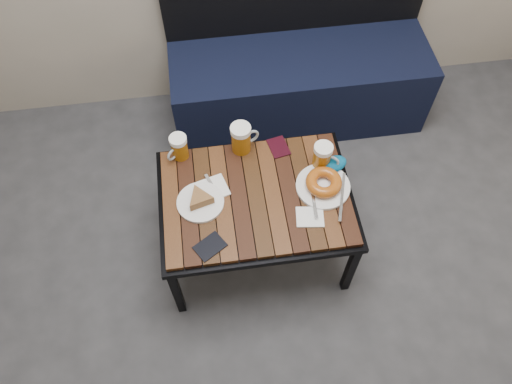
{
  "coord_description": "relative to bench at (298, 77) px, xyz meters",
  "views": [
    {
      "loc": [
        -0.32,
        -0.23,
        2.28
      ],
      "look_at": [
        -0.16,
        0.9,
        0.5
      ],
      "focal_mm": 35.0,
      "sensor_mm": 36.0,
      "label": 1
    }
  ],
  "objects": [
    {
      "name": "bench",
      "position": [
        0.0,
        0.0,
        0.0
      ],
      "size": [
        1.4,
        0.5,
        0.95
      ],
      "color": "black",
      "rests_on": "ground"
    },
    {
      "name": "cafe_table",
      "position": [
        -0.36,
        -0.87,
        0.16
      ],
      "size": [
        0.84,
        0.62,
        0.47
      ],
      "color": "black",
      "rests_on": "ground"
    },
    {
      "name": "beer_mug_left",
      "position": [
        -0.67,
        -0.61,
        0.26
      ],
      "size": [
        0.11,
        0.11,
        0.12
      ],
      "rotation": [
        0.0,
        0.0,
        3.87
      ],
      "color": "#92540B",
      "rests_on": "cafe_table"
    },
    {
      "name": "beer_mug_right",
      "position": [
        -0.05,
        -0.75,
        0.27
      ],
      "size": [
        0.13,
        0.11,
        0.13
      ],
      "rotation": [
        0.0,
        0.0,
        -0.53
      ],
      "color": "#92540B",
      "rests_on": "cafe_table"
    },
    {
      "name": "beer_mug_centre",
      "position": [
        -0.39,
        -0.61,
        0.27
      ],
      "size": [
        0.14,
        0.11,
        0.15
      ],
      "rotation": [
        0.0,
        0.0,
        0.32
      ],
      "color": "#92540B",
      "rests_on": "cafe_table"
    },
    {
      "name": "plate_bagel",
      "position": [
        -0.07,
        -0.87,
        0.23
      ],
      "size": [
        0.23,
        0.3,
        0.06
      ],
      "color": "white",
      "rests_on": "cafe_table"
    },
    {
      "name": "passport_navy",
      "position": [
        -0.58,
        -1.08,
        0.2
      ],
      "size": [
        0.15,
        0.14,
        0.01
      ],
      "primitive_type": "cube",
      "rotation": [
        0.0,
        0.0,
        -1.01
      ],
      "color": "black",
      "rests_on": "cafe_table"
    },
    {
      "name": "knit_pouch",
      "position": [
        -0.0,
        -0.77,
        0.23
      ],
      "size": [
        0.14,
        0.11,
        0.05
      ],
      "primitive_type": "ellipsoid",
      "rotation": [
        0.0,
        0.0,
        0.3
      ],
      "color": "navy",
      "rests_on": "cafe_table"
    },
    {
      "name": "napkin_left",
      "position": [
        -0.54,
        -0.81,
        0.2
      ],
      "size": [
        0.14,
        0.15,
        0.01
      ],
      "rotation": [
        0.0,
        0.0,
        0.27
      ],
      "color": "white",
      "rests_on": "cafe_table"
    },
    {
      "name": "passport_burgundy",
      "position": [
        -0.22,
        -0.62,
        0.2
      ],
      "size": [
        0.1,
        0.13,
        0.01
      ],
      "primitive_type": "cube",
      "rotation": [
        0.0,
        0.0,
        0.2
      ],
      "color": "black",
      "rests_on": "cafe_table"
    },
    {
      "name": "plate_pie",
      "position": [
        -0.6,
        -0.87,
        0.22
      ],
      "size": [
        0.2,
        0.2,
        0.06
      ],
      "color": "white",
      "rests_on": "cafe_table"
    },
    {
      "name": "napkin_right",
      "position": [
        -0.15,
        -1.0,
        0.2
      ],
      "size": [
        0.13,
        0.11,
        0.01
      ],
      "rotation": [
        0.0,
        0.0,
        -0.13
      ],
      "color": "white",
      "rests_on": "cafe_table"
    }
  ]
}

